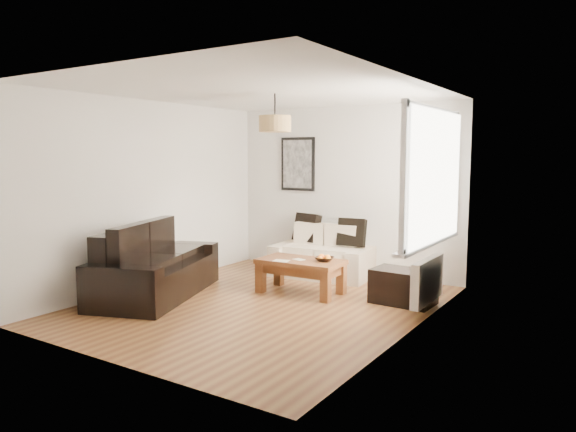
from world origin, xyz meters
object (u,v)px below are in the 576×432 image
Objects in this scene: loveseat_cream at (322,253)px; coffee_table at (301,276)px; ottoman at (403,287)px; sofa_leather at (156,263)px.

loveseat_cream is 1.32× the size of coffee_table.
loveseat_cream is 1.78m from ottoman.
loveseat_cream is 1.08m from coffee_table.
ottoman is at bearing -84.23° from sofa_leather.
coffee_table is at bearing -81.83° from loveseat_cream.
ottoman is at bearing -31.69° from loveseat_cream.
loveseat_cream reaches higher than ottoman.
sofa_leather reaches higher than coffee_table.
loveseat_cream is at bearing -50.64° from sofa_leather.
loveseat_cream is 0.73× the size of sofa_leather.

